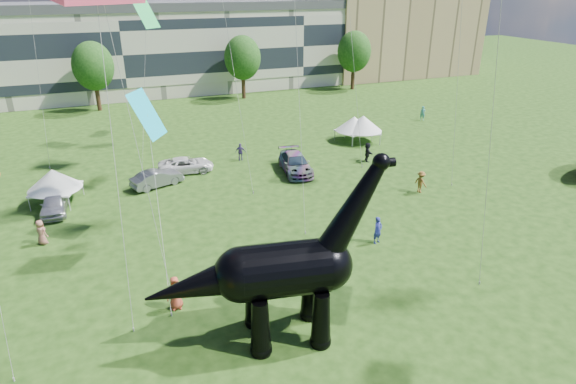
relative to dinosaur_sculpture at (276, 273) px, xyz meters
name	(u,v)px	position (x,y,z in m)	size (l,w,h in m)	color
ground	(400,342)	(5.30, -2.65, -3.54)	(220.00, 220.00, 0.00)	#16330C
terrace_row	(121,54)	(-2.70, 59.35, 2.46)	(78.00, 11.00, 12.00)	beige
apartment_block	(392,10)	(45.30, 62.35, 7.46)	(28.00, 18.00, 22.00)	tan
tree_mid_left	(92,62)	(-6.70, 50.35, 2.75)	(5.20, 5.20, 9.44)	#382314
tree_mid_right	(242,54)	(13.30, 50.35, 2.75)	(5.20, 5.20, 9.44)	#382314
tree_far_right	(354,48)	(31.30, 50.35, 2.75)	(5.20, 5.20, 9.44)	#382314
dinosaur_sculpture	(276,273)	(0.00, 0.00, 0.00)	(11.53, 3.90, 9.38)	black
car_silver	(54,203)	(-10.68, 18.77, -2.81)	(1.73, 4.31, 1.47)	#BABBBF
car_grey	(157,178)	(-2.93, 21.07, -2.83)	(1.51, 4.34, 1.43)	slate
car_white	(186,165)	(-0.07, 23.48, -2.86)	(2.25, 4.88, 1.36)	silver
car_dark	(295,163)	(9.11, 19.94, -2.72)	(2.30, 5.67, 1.64)	#595960
gazebo_near	(363,124)	(19.15, 25.63, -1.54)	(4.91, 4.91, 2.84)	silver
gazebo_far	(354,124)	(18.38, 26.19, -1.65)	(4.72, 4.72, 2.69)	white
gazebo_left	(54,180)	(-10.60, 20.55, -1.60)	(5.04, 5.04, 2.77)	white
visitors	(272,185)	(5.41, 15.87, -2.64)	(55.24, 27.32, 1.89)	navy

